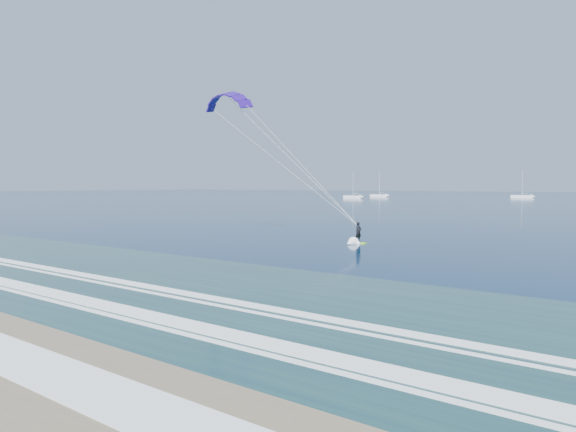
{
  "coord_description": "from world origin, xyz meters",
  "views": [
    {
      "loc": [
        29.2,
        -8.18,
        5.53
      ],
      "look_at": [
        3.01,
        27.47,
        2.86
      ],
      "focal_mm": 32.0,
      "sensor_mm": 36.0,
      "label": 1
    }
  ],
  "objects_px": {
    "sailboat_0": "(353,197)",
    "sailboat_2": "(522,196)",
    "kitesurfer_rig": "(285,153)",
    "sailboat_1": "(379,196)"
  },
  "relations": [
    {
      "from": "kitesurfer_rig",
      "to": "sailboat_2",
      "type": "height_order",
      "value": "kitesurfer_rig"
    },
    {
      "from": "sailboat_0",
      "to": "sailboat_2",
      "type": "bearing_deg",
      "value": 43.34
    },
    {
      "from": "sailboat_1",
      "to": "sailboat_2",
      "type": "relative_size",
      "value": 0.98
    },
    {
      "from": "sailboat_2",
      "to": "sailboat_1",
      "type": "bearing_deg",
      "value": -159.1
    },
    {
      "from": "sailboat_1",
      "to": "sailboat_2",
      "type": "distance_m",
      "value": 61.35
    },
    {
      "from": "kitesurfer_rig",
      "to": "sailboat_0",
      "type": "xyz_separation_m",
      "value": [
        -73.28,
        146.14,
        -8.08
      ]
    },
    {
      "from": "sailboat_1",
      "to": "sailboat_0",
      "type": "bearing_deg",
      "value": -84.95
    },
    {
      "from": "kitesurfer_rig",
      "to": "sailboat_2",
      "type": "relative_size",
      "value": 1.66
    },
    {
      "from": "sailboat_0",
      "to": "sailboat_1",
      "type": "relative_size",
      "value": 0.95
    },
    {
      "from": "kitesurfer_rig",
      "to": "sailboat_2",
      "type": "xyz_separation_m",
      "value": [
        -18.59,
        197.74,
        -8.07
      ]
    }
  ]
}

